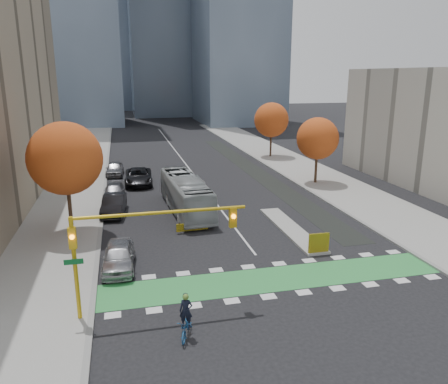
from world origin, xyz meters
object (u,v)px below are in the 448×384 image
bus (186,194)px  parked_car_a (119,256)px  parked_car_c (114,191)px  tree_east_near (318,139)px  hazard_board (319,243)px  parked_car_b (114,205)px  parked_car_d (139,177)px  parked_car_e (115,169)px  tree_east_far (271,120)px  tree_west (65,159)px  traffic_signal_west (131,237)px  cyclist (186,322)px

bus → parked_car_a: bus is taller
parked_car_c → tree_east_near: bearing=4.6°
hazard_board → bus: 13.29m
parked_car_a → parked_car_b: bearing=95.4°
parked_car_a → parked_car_d: (2.15, 21.02, 0.05)m
parked_car_e → tree_east_far: bearing=21.8°
tree_west → parked_car_a: 9.14m
tree_east_far → parked_car_e: tree_east_far is taller
parked_car_d → hazard_board: bearing=-61.8°
traffic_signal_west → parked_car_b: 16.88m
tree_west → parked_car_c: size_ratio=1.78×
tree_east_far → parked_car_a: 39.45m
parked_car_a → parked_car_e: size_ratio=0.98×
cyclist → parked_car_d: 29.02m
tree_west → parked_car_e: size_ratio=1.74×
tree_east_far → parked_car_a: bearing=-122.7°
tree_east_near → hazard_board: bearing=-114.2°
cyclist → parked_car_b: size_ratio=0.42×
tree_west → parked_car_a: tree_west is taller
tree_west → traffic_signal_west: tree_west is taller
parked_car_b → tree_west: bearing=-120.6°
tree_west → tree_east_near: bearing=22.6°
tree_east_far → cyclist: size_ratio=3.65×
cyclist → parked_car_a: size_ratio=0.45×
tree_east_near → parked_car_b: bearing=-164.1°
traffic_signal_west → cyclist: traffic_signal_west is taller
tree_east_near → cyclist: bearing=-125.4°
traffic_signal_west → parked_car_b: (-1.07, 16.54, -3.22)m
parked_car_e → parked_car_a: bearing=-85.4°
tree_east_far → parked_car_a: tree_east_far is taller
tree_east_far → parked_car_d: (-19.00, -11.98, -4.40)m
hazard_board → tree_east_near: size_ratio=0.20×
tree_east_near → cyclist: size_ratio=3.38×
tree_east_near → parked_car_a: 27.05m
hazard_board → cyclist: (-9.76, -7.18, -0.10)m
parked_car_a → parked_car_e: bearing=94.4°
parked_car_c → parked_car_d: (2.50, 5.00, 0.17)m
bus → parked_car_a: bearing=-121.9°
tree_west → tree_east_far: 35.73m
hazard_board → parked_car_c: (-13.00, 16.82, -0.13)m
tree_east_far → traffic_signal_west: bearing=-117.9°
bus → cyclist: bearing=-102.1°
bus → parked_car_c: size_ratio=2.39×
parked_car_b → traffic_signal_west: bearing=-80.2°
bus → parked_car_e: bearing=107.5°
bus → parked_car_e: (-6.00, 15.55, -0.73)m
traffic_signal_west → parked_car_a: size_ratio=1.84×
bus → parked_car_c: 8.22m
tree_east_far → parked_car_e: (-21.50, -6.98, -4.44)m
tree_west → parked_car_b: bearing=53.3°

